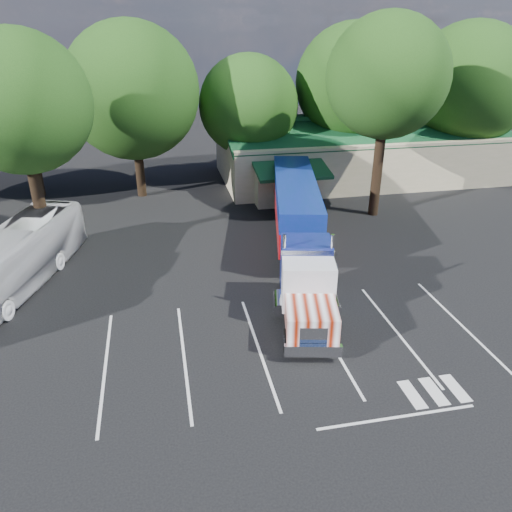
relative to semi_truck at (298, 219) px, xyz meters
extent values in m
plane|color=black|center=(-4.18, -2.90, -2.30)|extent=(120.00, 120.00, 0.00)
cube|color=beige|center=(9.82, 15.10, -0.30)|extent=(24.00, 11.00, 4.00)
cube|color=#164D2A|center=(9.82, 12.70, 2.20)|extent=(24.20, 6.25, 2.10)
cube|color=#164D2A|center=(9.82, 17.50, 2.20)|extent=(24.20, 6.25, 2.10)
cube|color=beige|center=(1.82, 9.40, -0.90)|extent=(5.00, 2.50, 2.80)
cube|color=#164D2A|center=(1.82, 8.10, 0.60)|extent=(5.40, 3.19, 0.80)
cylinder|color=black|center=(-17.18, 14.90, -0.30)|extent=(0.70, 0.70, 4.00)
sphere|color=#183F12|center=(-17.18, 14.90, 4.85)|extent=(8.40, 8.40, 8.40)
cylinder|color=black|center=(-9.18, 13.30, -0.15)|extent=(0.70, 0.70, 4.30)
sphere|color=#183F12|center=(-9.18, 13.30, 5.75)|extent=(10.00, 10.00, 10.00)
cylinder|color=black|center=(-0.18, 14.60, -0.50)|extent=(0.70, 0.70, 3.60)
sphere|color=#183F12|center=(-0.18, 14.60, 4.30)|extent=(8.00, 8.00, 8.00)
cylinder|color=black|center=(8.82, 15.10, -0.05)|extent=(0.70, 0.70, 4.50)
sphere|color=#183F12|center=(8.82, 15.10, 5.80)|extent=(9.60, 9.60, 9.60)
cylinder|color=black|center=(18.82, 13.90, -0.35)|extent=(0.70, 0.70, 3.90)
sphere|color=#183F12|center=(18.82, 13.90, 5.50)|extent=(10.40, 10.40, 10.40)
cylinder|color=black|center=(-14.68, 3.10, 0.70)|extent=(0.70, 0.70, 6.00)
sphere|color=#183F12|center=(-14.68, 3.10, 6.55)|extent=(7.60, 7.60, 7.60)
cylinder|color=black|center=(7.32, 5.60, 0.95)|extent=(0.70, 0.70, 6.50)
sphere|color=#183F12|center=(7.32, 5.60, 7.20)|extent=(8.00, 8.00, 8.00)
cube|color=black|center=(-1.46, -6.84, -1.59)|extent=(2.31, 6.66, 0.24)
cube|color=white|center=(-2.20, -10.30, -1.68)|extent=(2.36, 0.72, 0.52)
cube|color=white|center=(-2.16, -10.12, -1.12)|extent=(1.13, 0.35, 0.85)
cube|color=white|center=(-1.93, -9.05, -0.93)|extent=(2.60, 2.67, 1.09)
cube|color=silver|center=(-1.54, -7.21, -0.36)|extent=(2.63, 1.97, 2.17)
cube|color=black|center=(-1.67, -7.81, 0.11)|extent=(2.14, 0.53, 0.94)
cube|color=white|center=(-1.37, -6.42, 0.87)|extent=(2.42, 0.61, 0.24)
cube|color=#0B1B53|center=(-1.18, -5.54, -0.17)|extent=(2.70, 2.34, 2.55)
cylinder|color=white|center=(-2.42, -6.15, 0.16)|extent=(0.20, 0.20, 3.21)
cylinder|color=white|center=(-0.30, -6.60, 0.16)|extent=(0.20, 0.20, 3.21)
cylinder|color=white|center=(-2.69, -6.48, -1.59)|extent=(0.93, 1.61, 0.62)
cylinder|color=white|center=(-0.19, -7.01, -1.59)|extent=(0.93, 1.61, 0.62)
cube|color=silver|center=(0.53, 2.49, -0.27)|extent=(4.93, 12.34, 1.42)
cube|color=navy|center=(0.53, 2.49, 1.01)|extent=(4.93, 12.34, 1.13)
cube|color=black|center=(1.36, 6.37, -1.49)|extent=(1.80, 3.47, 0.33)
cube|color=black|center=(-1.18, -2.36, -1.64)|extent=(0.13, 0.13, 1.32)
cube|color=black|center=(0.11, -2.63, -1.64)|extent=(0.13, 0.13, 1.32)
cube|color=white|center=(1.82, 8.50, -1.87)|extent=(2.24, 0.58, 0.11)
cylinder|color=black|center=(-3.00, -9.31, -1.78)|extent=(0.54, 1.09, 1.04)
cylinder|color=black|center=(-1.06, -9.72, -1.78)|extent=(0.54, 1.09, 1.04)
cylinder|color=black|center=(-2.10, -5.06, -1.78)|extent=(0.54, 1.09, 1.04)
cylinder|color=black|center=(-0.16, -5.47, -1.78)|extent=(0.54, 1.09, 1.04)
cylinder|color=black|center=(-1.88, -4.04, -1.78)|extent=(0.54, 1.09, 1.04)
cylinder|color=black|center=(0.06, -4.46, -1.78)|extent=(0.54, 1.09, 1.04)
cylinder|color=black|center=(0.23, 5.84, -1.78)|extent=(0.54, 1.09, 1.04)
cylinder|color=black|center=(2.17, 5.43, -1.78)|extent=(0.54, 1.09, 1.04)
cylinder|color=black|center=(0.47, 6.95, -1.78)|extent=(0.54, 1.09, 1.04)
cylinder|color=black|center=(2.41, 6.54, -1.78)|extent=(0.54, 1.09, 1.04)
imported|color=black|center=(-1.71, -5.62, -1.50)|extent=(0.58, 0.69, 1.60)
imported|color=black|center=(1.32, -1.90, -1.81)|extent=(1.18, 1.95, 0.97)
imported|color=silver|center=(-15.52, -1.04, -0.69)|extent=(6.06, 11.84, 3.22)
imported|color=#B7BBBF|center=(5.86, 11.10, -1.54)|extent=(4.85, 2.73, 1.51)
camera|label=1|loc=(-7.80, -26.22, 10.51)|focal=35.00mm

